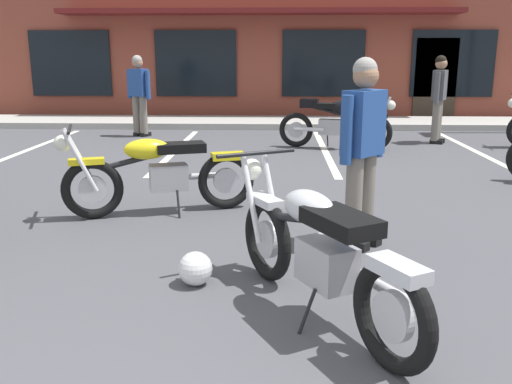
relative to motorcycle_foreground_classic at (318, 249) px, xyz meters
The scene contains 11 objects.
ground_plane 1.71m from the motorcycle_foreground_classic, 117.34° to the left, with size 80.00×80.00×0.00m, color #47474C.
sidewalk_kerb 10.16m from the motorcycle_foreground_classic, 94.26° to the left, with size 22.00×1.80×0.14m, color #A8A59E.
brick_storefront_building 14.29m from the motorcycle_foreground_classic, 93.03° to the left, with size 16.78×6.24×3.53m.
painted_stall_lines 6.59m from the motorcycle_foreground_classic, 96.59° to the left, with size 13.61×4.80×0.01m.
motorcycle_foreground_classic is the anchor object (origin of this frame).
motorcycle_red_sportbike 6.77m from the motorcycle_foreground_classic, 82.44° to the left, with size 2.07×0.85×0.98m.
motorcycle_orange_scrambler 2.83m from the motorcycle_foreground_classic, 123.02° to the left, with size 2.04×1.00×0.98m.
person_in_black_shirt 1.57m from the motorcycle_foreground_classic, 71.32° to the left, with size 0.47×0.51×1.68m.
person_in_shorts_foreground 8.01m from the motorcycle_foreground_classic, 69.25° to the left, with size 0.39×0.58×1.68m.
person_near_building 8.78m from the motorcycle_foreground_classic, 111.12° to the left, with size 0.58×0.40×1.68m.
helmet_on_pavement 1.05m from the motorcycle_foreground_classic, 152.06° to the left, with size 0.26×0.26×0.26m.
Camera 1 is at (0.48, -0.78, 1.70)m, focal length 38.88 mm.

